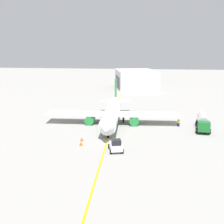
{
  "coord_description": "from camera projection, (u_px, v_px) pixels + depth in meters",
  "views": [
    {
      "loc": [
        60.72,
        9.05,
        16.88
      ],
      "look_at": [
        0.0,
        0.0,
        3.0
      ],
      "focal_mm": 43.48,
      "sensor_mm": 36.0,
      "label": 1
    }
  ],
  "objects": [
    {
      "name": "safety_cone_wingtip",
      "position": [
        81.0,
        144.0,
        49.39
      ],
      "size": [
        0.66,
        0.66,
        0.73
      ],
      "primitive_type": "cone",
      "color": "#F2590F",
      "rests_on": "ground"
    },
    {
      "name": "distant_hangar",
      "position": [
        136.0,
        79.0,
        126.82
      ],
      "size": [
        30.3,
        22.56,
        8.09
      ],
      "color": "silver",
      "rests_on": "ground"
    },
    {
      "name": "taxi_line_marking",
      "position": [
        112.0,
        124.0,
        63.6
      ],
      "size": [
        89.63,
        6.53,
        0.01
      ],
      "primitive_type": "cube",
      "rotation": [
        0.0,
        0.0,
        0.07
      ],
      "color": "yellow",
      "rests_on": "ground"
    },
    {
      "name": "safety_cone_nose",
      "position": [
        82.0,
        139.0,
        51.88
      ],
      "size": [
        0.67,
        0.67,
        0.75
      ],
      "primitive_type": "cone",
      "color": "#F2590F",
      "rests_on": "ground"
    },
    {
      "name": "ground_plane",
      "position": [
        112.0,
        124.0,
        63.61
      ],
      "size": [
        400.0,
        400.0,
        0.0
      ],
      "primitive_type": "plane",
      "color": "#9E9B96"
    },
    {
      "name": "airplane",
      "position": [
        112.0,
        113.0,
        63.55
      ],
      "size": [
        31.02,
        31.68,
        9.48
      ],
      "color": "white",
      "rests_on": "ground"
    },
    {
      "name": "refueling_worker",
      "position": [
        178.0,
        123.0,
        61.75
      ],
      "size": [
        0.61,
        0.63,
        1.71
      ],
      "color": "navy",
      "rests_on": "ground"
    },
    {
      "name": "pushback_tug",
      "position": [
        116.0,
        146.0,
        46.48
      ],
      "size": [
        4.0,
        3.11,
        2.2
      ],
      "color": "silver",
      "rests_on": "ground"
    },
    {
      "name": "fuel_tanker",
      "position": [
        203.0,
        122.0,
        59.45
      ],
      "size": [
        10.21,
        3.77,
        3.15
      ],
      "color": "#2D2D33",
      "rests_on": "ground"
    }
  ]
}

